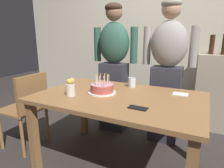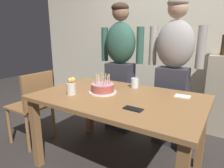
{
  "view_description": "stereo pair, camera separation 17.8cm",
  "coord_description": "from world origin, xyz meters",
  "px_view_note": "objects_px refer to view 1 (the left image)",
  "views": [
    {
      "loc": [
        0.7,
        -1.55,
        1.28
      ],
      "look_at": [
        -0.07,
        0.0,
        0.84
      ],
      "focal_mm": 31.04,
      "sensor_mm": 36.0,
      "label": 1
    },
    {
      "loc": [
        0.85,
        -1.46,
        1.28
      ],
      "look_at": [
        -0.07,
        0.0,
        0.84
      ],
      "focal_mm": 31.04,
      "sensor_mm": 36.0,
      "label": 2
    }
  ],
  "objects_px": {
    "person_woman_cardigan": "(167,71)",
    "birthday_cake": "(102,88)",
    "napkin_stack": "(180,94)",
    "dining_chair": "(28,105)",
    "person_man_bearded": "(114,67)",
    "cell_phone": "(138,108)",
    "flower_vase": "(71,88)",
    "water_glass_near": "(132,82)"
  },
  "relations": [
    {
      "from": "water_glass_near",
      "to": "cell_phone",
      "type": "distance_m",
      "value": 0.63
    },
    {
      "from": "napkin_stack",
      "to": "flower_vase",
      "type": "height_order",
      "value": "flower_vase"
    },
    {
      "from": "flower_vase",
      "to": "napkin_stack",
      "type": "bearing_deg",
      "value": 27.89
    },
    {
      "from": "napkin_stack",
      "to": "dining_chair",
      "type": "distance_m",
      "value": 1.63
    },
    {
      "from": "cell_phone",
      "to": "napkin_stack",
      "type": "distance_m",
      "value": 0.56
    },
    {
      "from": "cell_phone",
      "to": "water_glass_near",
      "type": "bearing_deg",
      "value": 116.55
    },
    {
      "from": "water_glass_near",
      "to": "napkin_stack",
      "type": "bearing_deg",
      "value": -6.7
    },
    {
      "from": "person_man_bearded",
      "to": "person_woman_cardigan",
      "type": "relative_size",
      "value": 1.0
    },
    {
      "from": "person_woman_cardigan",
      "to": "napkin_stack",
      "type": "bearing_deg",
      "value": 115.82
    },
    {
      "from": "flower_vase",
      "to": "dining_chair",
      "type": "relative_size",
      "value": 0.19
    },
    {
      "from": "napkin_stack",
      "to": "person_man_bearded",
      "type": "bearing_deg",
      "value": 153.77
    },
    {
      "from": "flower_vase",
      "to": "dining_chair",
      "type": "height_order",
      "value": "flower_vase"
    },
    {
      "from": "cell_phone",
      "to": "dining_chair",
      "type": "height_order",
      "value": "dining_chair"
    },
    {
      "from": "birthday_cake",
      "to": "person_man_bearded",
      "type": "distance_m",
      "value": 0.76
    },
    {
      "from": "person_man_bearded",
      "to": "napkin_stack",
      "type": "bearing_deg",
      "value": 153.77
    },
    {
      "from": "person_man_bearded",
      "to": "person_woman_cardigan",
      "type": "distance_m",
      "value": 0.69
    },
    {
      "from": "cell_phone",
      "to": "person_woman_cardigan",
      "type": "distance_m",
      "value": 0.96
    },
    {
      "from": "water_glass_near",
      "to": "cell_phone",
      "type": "height_order",
      "value": "water_glass_near"
    },
    {
      "from": "water_glass_near",
      "to": "dining_chair",
      "type": "distance_m",
      "value": 1.19
    },
    {
      "from": "cell_phone",
      "to": "dining_chair",
      "type": "distance_m",
      "value": 1.34
    },
    {
      "from": "flower_vase",
      "to": "dining_chair",
      "type": "xyz_separation_m",
      "value": [
        -0.66,
        0.05,
        -0.3
      ]
    },
    {
      "from": "napkin_stack",
      "to": "water_glass_near",
      "type": "bearing_deg",
      "value": 173.3
    },
    {
      "from": "napkin_stack",
      "to": "flower_vase",
      "type": "distance_m",
      "value": 1.01
    },
    {
      "from": "flower_vase",
      "to": "person_man_bearded",
      "type": "bearing_deg",
      "value": 90.43
    },
    {
      "from": "water_glass_near",
      "to": "person_woman_cardigan",
      "type": "distance_m",
      "value": 0.49
    },
    {
      "from": "cell_phone",
      "to": "flower_vase",
      "type": "distance_m",
      "value": 0.66
    },
    {
      "from": "cell_phone",
      "to": "person_man_bearded",
      "type": "relative_size",
      "value": 0.09
    },
    {
      "from": "cell_phone",
      "to": "person_woman_cardigan",
      "type": "xyz_separation_m",
      "value": [
        0.02,
        0.96,
        0.13
      ]
    },
    {
      "from": "napkin_stack",
      "to": "flower_vase",
      "type": "relative_size",
      "value": 0.82
    },
    {
      "from": "birthday_cake",
      "to": "water_glass_near",
      "type": "xyz_separation_m",
      "value": [
        0.18,
        0.33,
        0.01
      ]
    },
    {
      "from": "water_glass_near",
      "to": "flower_vase",
      "type": "relative_size",
      "value": 0.62
    },
    {
      "from": "napkin_stack",
      "to": "dining_chair",
      "type": "relative_size",
      "value": 0.15
    },
    {
      "from": "cell_phone",
      "to": "person_man_bearded",
      "type": "distance_m",
      "value": 1.17
    },
    {
      "from": "water_glass_near",
      "to": "flower_vase",
      "type": "distance_m",
      "value": 0.66
    },
    {
      "from": "birthday_cake",
      "to": "napkin_stack",
      "type": "height_order",
      "value": "birthday_cake"
    },
    {
      "from": "napkin_stack",
      "to": "dining_chair",
      "type": "height_order",
      "value": "dining_chair"
    },
    {
      "from": "birthday_cake",
      "to": "flower_vase",
      "type": "bearing_deg",
      "value": -137.54
    },
    {
      "from": "flower_vase",
      "to": "dining_chair",
      "type": "bearing_deg",
      "value": 175.27
    },
    {
      "from": "birthday_cake",
      "to": "dining_chair",
      "type": "distance_m",
      "value": 0.93
    },
    {
      "from": "person_woman_cardigan",
      "to": "birthday_cake",
      "type": "bearing_deg",
      "value": 57.24
    },
    {
      "from": "dining_chair",
      "to": "birthday_cake",
      "type": "bearing_deg",
      "value": 99.32
    },
    {
      "from": "birthday_cake",
      "to": "person_woman_cardigan",
      "type": "distance_m",
      "value": 0.86
    }
  ]
}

